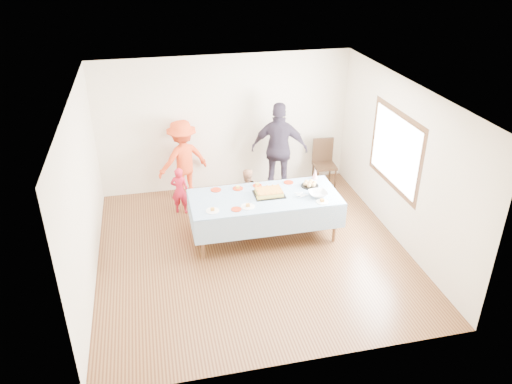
{
  "coord_description": "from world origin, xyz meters",
  "views": [
    {
      "loc": [
        -1.45,
        -6.75,
        4.72
      ],
      "look_at": [
        0.13,
        0.3,
        0.93
      ],
      "focal_mm": 35.0,
      "sensor_mm": 36.0,
      "label": 1
    }
  ],
  "objects_px": {
    "party_table": "(265,199)",
    "dining_chair": "(324,160)",
    "birthday_cake": "(269,193)",
    "adult_left": "(183,159)"
  },
  "relations": [
    {
      "from": "party_table",
      "to": "birthday_cake",
      "type": "bearing_deg",
      "value": 24.4
    },
    {
      "from": "party_table",
      "to": "dining_chair",
      "type": "distance_m",
      "value": 2.36
    },
    {
      "from": "dining_chair",
      "to": "adult_left",
      "type": "bearing_deg",
      "value": -179.45
    },
    {
      "from": "birthday_cake",
      "to": "adult_left",
      "type": "xyz_separation_m",
      "value": [
        -1.28,
        1.77,
        -0.03
      ]
    },
    {
      "from": "dining_chair",
      "to": "party_table",
      "type": "bearing_deg",
      "value": -131.43
    },
    {
      "from": "birthday_cake",
      "to": "dining_chair",
      "type": "height_order",
      "value": "dining_chair"
    },
    {
      "from": "birthday_cake",
      "to": "adult_left",
      "type": "bearing_deg",
      "value": 125.9
    },
    {
      "from": "party_table",
      "to": "adult_left",
      "type": "xyz_separation_m",
      "value": [
        -1.2,
        1.81,
        0.07
      ]
    },
    {
      "from": "birthday_cake",
      "to": "dining_chair",
      "type": "distance_m",
      "value": 2.28
    },
    {
      "from": "birthday_cake",
      "to": "adult_left",
      "type": "relative_size",
      "value": 0.32
    }
  ]
}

